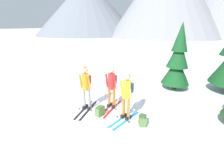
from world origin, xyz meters
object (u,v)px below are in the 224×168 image
object	(u,v)px
skier_in_yellow	(127,93)
pine_tree_mid	(178,60)
skier_in_orange	(86,85)
skier_in_red	(112,85)
backpack_on_snow_front	(142,120)
backpack_on_snow_beside	(100,111)

from	to	relation	value
skier_in_yellow	pine_tree_mid	bearing A→B (deg)	72.70
skier_in_orange	skier_in_red	xyz separation A→B (m)	(0.85, 0.60, -0.03)
skier_in_orange	backpack_on_snow_front	xyz separation A→B (m)	(2.40, -0.09, -0.86)
backpack_on_snow_front	skier_in_orange	bearing A→B (deg)	177.96
skier_in_orange	skier_in_yellow	size ratio (longest dim) A/B	1.02
skier_in_red	skier_in_yellow	distance (m)	1.04
skier_in_yellow	backpack_on_snow_front	xyz separation A→B (m)	(0.67, -0.13, -0.84)
backpack_on_snow_beside	backpack_on_snow_front	bearing A→B (deg)	4.40
skier_in_yellow	backpack_on_snow_beside	distance (m)	1.32
skier_in_red	backpack_on_snow_beside	size ratio (longest dim) A/B	4.72
skier_in_red	backpack_on_snow_beside	world-z (taller)	skier_in_red
skier_in_yellow	backpack_on_snow_beside	bearing A→B (deg)	-165.27
pine_tree_mid	backpack_on_snow_beside	world-z (taller)	pine_tree_mid
skier_in_orange	pine_tree_mid	xyz separation A→B (m)	(2.96, 4.00, 0.54)
skier_in_orange	backpack_on_snow_beside	bearing A→B (deg)	-15.90
skier_in_orange	backpack_on_snow_front	bearing A→B (deg)	-2.04
backpack_on_snow_beside	skier_in_orange	bearing A→B (deg)	164.10
skier_in_orange	pine_tree_mid	world-z (taller)	pine_tree_mid
backpack_on_snow_front	backpack_on_snow_beside	xyz separation A→B (m)	(-1.65, -0.13, 0.00)
backpack_on_snow_front	skier_in_yellow	bearing A→B (deg)	168.84
backpack_on_snow_front	backpack_on_snow_beside	size ratio (longest dim) A/B	1.03
skier_in_orange	skier_in_yellow	world-z (taller)	skier_in_orange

